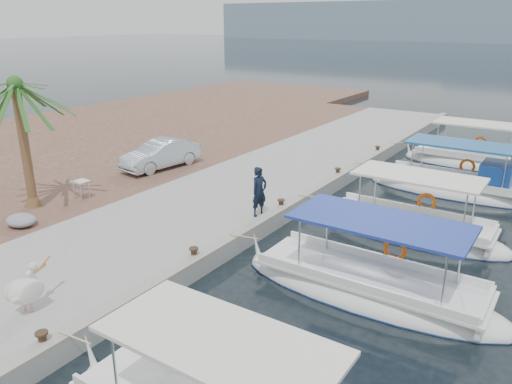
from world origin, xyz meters
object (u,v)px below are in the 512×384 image
Objects in this scene: fishing_caique_b at (368,290)px; fisherman at (259,192)px; date_palm at (15,85)px; parked_car at (161,154)px; fishing_caique_e at (468,162)px; fishing_caique_c at (408,232)px; pelican at (26,290)px; fishing_caique_d at (455,189)px.

fisherman is (-5.00, 2.20, 1.27)m from fishing_caique_b.
date_palm is 7.54m from parked_car.
fishing_caique_b is 1.17× the size of fishing_caique_e.
fishing_caique_b and fishing_caique_c have the same top height.
date_palm is at bearing -125.54° from fishing_caique_e.
fishing_caique_c reaches higher than pelican.
fishing_caique_d is at bearing 90.14° from fishing_caique_b.
pelican is 0.36× the size of parked_car.
date_palm reaches higher than pelican.
fishing_caique_b is 5.36× the size of pelican.
fishing_caique_d is (-0.03, 10.14, 0.06)m from fishing_caique_b.
parked_car is (-12.25, 4.78, 1.03)m from fishing_caique_b.
date_palm is (-12.09, -16.92, 4.88)m from fishing_caique_e.
fishing_caique_d is 13.39m from parked_car.
fishing_caique_c is at bearing -93.24° from fishing_caique_d.
pelican is at bearing -173.92° from fisherman.
pelican is at bearing -135.79° from fishing_caique_b.
fishing_caique_c is 12.17m from pelican.
fishing_caique_c is 11.96m from parked_car.
parked_car reaches higher than pelican.
fishing_caique_b is 1.10× the size of fishing_caique_c.
fishing_caique_d is at bearing 86.76° from fishing_caique_c.
fishing_caique_d is 1.86× the size of parked_car.
fishing_caique_d is 9.45m from fisherman.
fishing_caique_c is 5.60m from fishing_caique_d.
fishing_caique_b is at bearing -89.86° from fishing_caique_d.
date_palm is at bearing -85.68° from parked_car.
fisherman is (-4.66, -2.35, 1.27)m from fishing_caique_c.
date_palm is at bearing -153.06° from fishing_caique_c.
fishing_caique_c is 10.68m from fishing_caique_e.
parked_car is at bearing -138.26° from fishing_caique_e.
fishing_caique_b is 4.56m from fishing_caique_c.
fishing_caique_d is 5.11m from fishing_caique_e.
fisherman is (-4.46, -13.03, 1.27)m from fishing_caique_e.
fisherman reaches higher than fishing_caique_e.
fisherman is at bearing 27.03° from date_palm.
date_palm reaches higher than fishing_caique_e.
fishing_caique_b is at bearing -13.63° from parked_car.
fishing_caique_e is (-0.54, 15.23, 0.00)m from fishing_caique_b.
fishing_caique_c is 14.63m from date_palm.
parked_car is (-12.23, -5.36, 0.96)m from fishing_caique_d.
pelican is at bearing -119.02° from fishing_caique_c.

